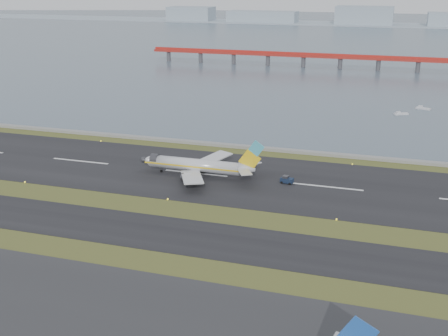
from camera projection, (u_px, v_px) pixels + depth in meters
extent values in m
plane|color=#324518|center=(157.00, 210.00, 144.35)|extent=(1000.00, 1000.00, 0.00)
cube|color=#2A2A2C|center=(25.00, 333.00, 94.61)|extent=(1000.00, 50.00, 0.10)
cube|color=black|center=(136.00, 229.00, 133.49)|extent=(1000.00, 18.00, 0.10)
cube|color=black|center=(196.00, 173.00, 171.46)|extent=(1000.00, 45.00, 0.10)
cube|color=gray|center=(225.00, 145.00, 198.43)|extent=(1000.00, 2.50, 1.00)
cube|color=#445561|center=(342.00, 37.00, 560.20)|extent=(1400.00, 800.00, 1.30)
cube|color=#AF261E|center=(341.00, 57.00, 362.35)|extent=(260.00, 5.00, 1.60)
cube|color=#AF261E|center=(341.00, 55.00, 361.87)|extent=(260.00, 0.40, 1.40)
cylinder|color=#4C4C51|center=(201.00, 58.00, 390.58)|extent=(2.80, 2.80, 7.00)
cylinder|color=#4C4C51|center=(340.00, 64.00, 363.81)|extent=(2.80, 2.80, 7.00)
cube|color=#99A9B5|center=(355.00, 24.00, 704.85)|extent=(1400.00, 80.00, 1.00)
cube|color=#99A9B5|center=(191.00, 14.00, 763.29)|extent=(60.00, 35.00, 18.00)
cube|color=#99A9B5|center=(263.00, 17.00, 736.05)|extent=(90.00, 35.00, 14.00)
cube|color=#99A9B5|center=(364.00, 15.00, 698.50)|extent=(70.00, 35.00, 22.00)
cylinder|color=silver|center=(195.00, 165.00, 168.19)|extent=(28.00, 3.80, 3.80)
cone|color=silver|center=(147.00, 160.00, 172.54)|extent=(3.20, 3.80, 3.80)
cone|color=silver|center=(247.00, 169.00, 163.57)|extent=(5.00, 3.80, 3.80)
cube|color=yellow|center=(193.00, 167.00, 166.45)|extent=(31.00, 0.06, 0.45)
cube|color=yellow|center=(197.00, 163.00, 169.93)|extent=(31.00, 0.06, 0.45)
cube|color=silver|center=(192.00, 177.00, 160.12)|extent=(11.31, 15.89, 1.66)
cube|color=silver|center=(211.00, 159.00, 175.49)|extent=(11.31, 15.89, 1.66)
cylinder|color=#323237|center=(189.00, 178.00, 163.24)|extent=(4.20, 2.10, 2.10)
cylinder|color=#323237|center=(203.00, 165.00, 174.09)|extent=(4.20, 2.10, 2.10)
cube|color=yellow|center=(250.00, 160.00, 162.41)|extent=(6.80, 0.35, 6.85)
cube|color=#46ADC7|center=(256.00, 148.00, 160.68)|extent=(4.85, 0.37, 4.90)
cube|color=silver|center=(245.00, 172.00, 159.89)|extent=(5.64, 6.80, 0.22)
cube|color=silver|center=(251.00, 164.00, 166.76)|extent=(5.64, 6.80, 0.22)
cylinder|color=black|center=(161.00, 171.00, 172.25)|extent=(0.80, 0.28, 0.80)
cylinder|color=black|center=(197.00, 178.00, 166.20)|extent=(1.00, 0.38, 1.00)
cylinder|color=black|center=(203.00, 172.00, 171.26)|extent=(1.00, 0.38, 1.00)
cube|color=#142037|center=(287.00, 180.00, 162.80)|extent=(3.89, 2.57, 1.35)
cube|color=#323237|center=(286.00, 177.00, 162.70)|extent=(1.83, 1.92, 0.79)
cylinder|color=black|center=(282.00, 183.00, 162.75)|extent=(0.83, 0.46, 0.79)
cylinder|color=black|center=(284.00, 181.00, 164.29)|extent=(0.83, 0.46, 0.79)
cylinder|color=black|center=(290.00, 184.00, 161.72)|extent=(0.83, 0.46, 0.79)
cylinder|color=black|center=(292.00, 182.00, 163.25)|extent=(0.83, 0.46, 0.79)
cube|color=silver|center=(401.00, 114.00, 243.97)|extent=(6.46, 4.34, 0.80)
cube|color=silver|center=(398.00, 112.00, 243.59)|extent=(2.20, 2.02, 0.80)
cube|color=silver|center=(423.00, 109.00, 253.87)|extent=(6.71, 4.23, 0.82)
cube|color=silver|center=(421.00, 107.00, 254.45)|extent=(2.24, 2.04, 0.82)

